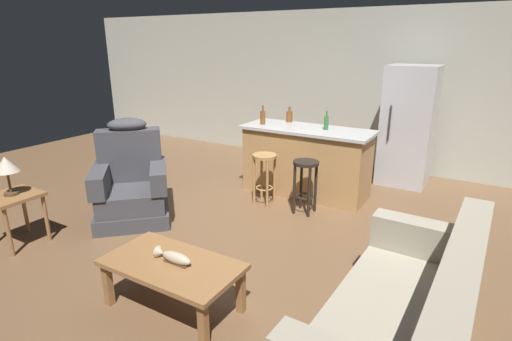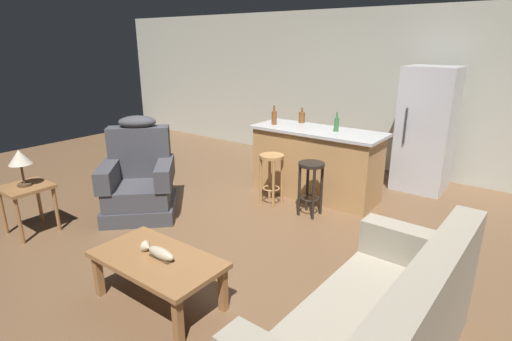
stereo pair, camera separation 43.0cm
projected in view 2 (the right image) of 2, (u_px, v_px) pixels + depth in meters
name	position (u px, v px, depth m)	size (l,w,h in m)	color
ground_plane	(258.00, 229.00, 4.64)	(12.00, 12.00, 0.00)	brown
back_wall	(370.00, 91.00, 6.62)	(12.00, 0.05, 2.60)	#B2B2A3
coffee_table	(157.00, 263.00, 3.23)	(1.10, 0.60, 0.42)	olive
fish_figurine	(158.00, 252.00, 3.20)	(0.34, 0.10, 0.10)	#4C3823
couch	(377.00, 334.00, 2.48)	(0.90, 1.92, 0.94)	#9E937F
recliner_near_lamp	(140.00, 180.00, 4.98)	(1.19, 1.19, 1.20)	#3D3D42
end_table	(27.00, 194.00, 4.43)	(0.48, 0.48, 0.56)	olive
table_lamp	(20.00, 159.00, 4.30)	(0.24, 0.24, 0.41)	#4C3823
kitchen_island	(316.00, 163.00, 5.52)	(1.80, 0.70, 0.95)	#AD7F4C
bar_stool_left	(272.00, 170.00, 5.22)	(0.32, 0.32, 0.68)	#A87A47
bar_stool_right	(311.00, 179.00, 4.88)	(0.32, 0.32, 0.68)	black
refrigerator	(426.00, 130.00, 5.68)	(0.70, 0.69, 1.76)	#B7B7BC
bottle_tall_green	(302.00, 117.00, 5.78)	(0.09, 0.09, 0.22)	brown
bottle_short_amber	(274.00, 117.00, 5.65)	(0.07, 0.07, 0.27)	brown
bottle_wine_dark	(336.00, 124.00, 5.21)	(0.06, 0.06, 0.26)	#2D6B38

